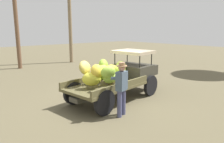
# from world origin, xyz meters

# --- Properties ---
(ground_plane) EXTENTS (60.00, 60.00, 0.00)m
(ground_plane) POSITION_xyz_m (0.00, 0.00, 0.00)
(ground_plane) COLOR brown
(truck) EXTENTS (4.59, 2.21, 1.87)m
(truck) POSITION_xyz_m (0.76, 0.07, 0.96)
(truck) COLOR #3A382E
(truck) RESTS_ON ground
(farmer) EXTENTS (0.55, 0.51, 1.75)m
(farmer) POSITION_xyz_m (-0.40, -1.32, 1.00)
(farmer) COLOR #4B4D76
(farmer) RESTS_ON ground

